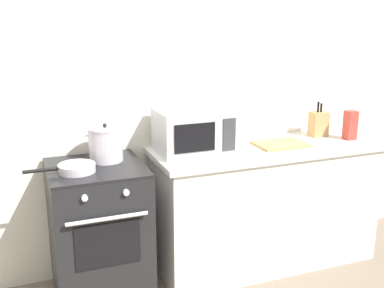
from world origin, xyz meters
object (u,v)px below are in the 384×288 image
Objects in this scene: knife_block at (319,124)px; frying_pan at (75,168)px; stock_pot at (106,144)px; microwave at (193,131)px; pasta_box at (350,125)px; stove at (99,233)px; cutting_board at (280,144)px.

frying_pan is at bearing -173.57° from knife_block.
knife_block is (1.89, 0.21, 0.07)m from frying_pan.
stock_pot is 0.73× the size of frying_pan.
microwave is 1.24m from pasta_box.
pasta_box is (1.23, -0.11, -0.04)m from microwave.
frying_pan is at bearing -151.26° from stove.
stove is at bearing -133.37° from stock_pot.
knife_block reaches higher than cutting_board.
stove is at bearing 179.14° from pasta_box.
frying_pan reaches higher than stove.
stock_pot is 1.13× the size of knife_block.
frying_pan is at bearing -143.03° from stock_pot.
microwave is 1.84× the size of knife_block.
cutting_board reaches higher than stove.
knife_block is at bearing 6.43° from frying_pan.
knife_block is (1.76, 0.14, 0.56)m from stove.
pasta_box is (2.06, 0.04, 0.08)m from frying_pan.
knife_block is 1.24× the size of pasta_box.
stove is at bearing -173.48° from microwave.
knife_block is (0.42, 0.14, 0.09)m from cutting_board.
knife_block is (1.07, 0.06, -0.05)m from microwave.
frying_pan is 1.18× the size of cutting_board.
microwave is 2.27× the size of pasta_box.
knife_block reaches higher than frying_pan.
cutting_board is at bearing -161.59° from knife_block.
stock_pot is 0.85× the size of cutting_board.
frying_pan is 1.93× the size of pasta_box.
knife_block is at bearing 134.02° from pasta_box.
knife_block is 0.24m from pasta_box.
stock_pot is 0.62× the size of microwave.
cutting_board is (1.34, 0.00, 0.47)m from stove.
stock_pot is 1.84m from pasta_box.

